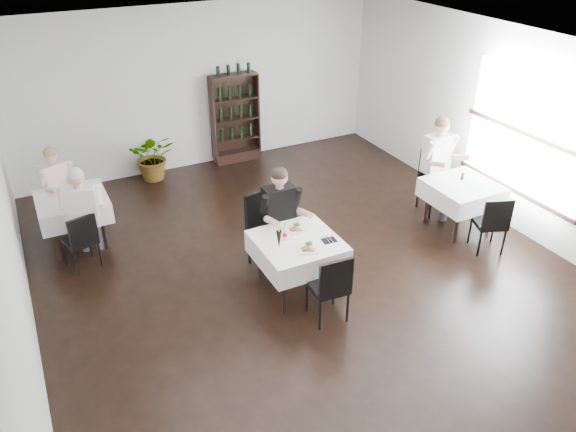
% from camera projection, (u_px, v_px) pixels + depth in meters
% --- Properties ---
extents(room_shell, '(9.00, 9.00, 9.00)m').
position_uv_depth(room_shell, '(319.00, 184.00, 6.87)').
color(room_shell, black).
rests_on(room_shell, ground).
extents(window_right, '(0.06, 2.30, 1.85)m').
position_uv_depth(window_right, '(526.00, 137.00, 8.23)').
color(window_right, white).
rests_on(window_right, room_shell).
extents(wine_shelf, '(0.90, 0.28, 1.75)m').
position_uv_depth(wine_shelf, '(235.00, 119.00, 10.79)').
color(wine_shelf, black).
rests_on(wine_shelf, ground).
extents(main_table, '(1.03, 1.03, 0.77)m').
position_uv_depth(main_table, '(297.00, 250.00, 7.19)').
color(main_table, black).
rests_on(main_table, ground).
extents(left_table, '(0.98, 0.98, 0.77)m').
position_uv_depth(left_table, '(73.00, 207.00, 8.20)').
color(left_table, black).
rests_on(left_table, ground).
extents(right_table, '(0.98, 0.98, 0.77)m').
position_uv_depth(right_table, '(462.00, 192.00, 8.60)').
color(right_table, black).
rests_on(right_table, ground).
extents(potted_tree, '(0.96, 0.88, 0.90)m').
position_uv_depth(potted_tree, '(153.00, 156.00, 10.24)').
color(potted_tree, '#29571D').
rests_on(potted_tree, ground).
extents(main_chair_far, '(0.60, 0.60, 1.08)m').
position_uv_depth(main_chair_far, '(266.00, 224.00, 7.76)').
color(main_chair_far, black).
rests_on(main_chair_far, ground).
extents(main_chair_near, '(0.46, 0.46, 0.94)m').
position_uv_depth(main_chair_near, '(331.00, 284.00, 6.68)').
color(main_chair_near, black).
rests_on(main_chair_near, ground).
extents(left_chair_far, '(0.48, 0.48, 0.99)m').
position_uv_depth(left_chair_far, '(60.00, 191.00, 8.76)').
color(left_chair_far, black).
rests_on(left_chair_far, ground).
extents(left_chair_near, '(0.48, 0.48, 0.86)m').
position_uv_depth(left_chair_near, '(82.00, 238.00, 7.68)').
color(left_chair_near, black).
rests_on(left_chair_near, ground).
extents(right_chair_far, '(0.55, 0.56, 1.05)m').
position_uv_depth(right_chair_far, '(435.00, 176.00, 9.15)').
color(right_chair_far, black).
rests_on(right_chair_far, ground).
extents(right_chair_near, '(0.54, 0.54, 0.91)m').
position_uv_depth(right_chair_near, '(492.00, 221.00, 8.04)').
color(right_chair_near, black).
rests_on(right_chair_near, ground).
extents(diner_main, '(0.57, 0.57, 1.52)m').
position_uv_depth(diner_main, '(282.00, 213.00, 7.49)').
color(diner_main, '#43434B').
rests_on(diner_main, ground).
extents(diner_left_far, '(0.62, 0.65, 1.38)m').
position_uv_depth(diner_left_far, '(59.00, 184.00, 8.45)').
color(diner_left_far, '#43434B').
rests_on(diner_left_far, ground).
extents(diner_left_near, '(0.61, 0.64, 1.49)m').
position_uv_depth(diner_left_near, '(82.00, 207.00, 7.67)').
color(diner_left_near, '#43434B').
rests_on(diner_left_near, ground).
extents(diner_right_far, '(0.63, 0.64, 1.61)m').
position_uv_depth(diner_right_far, '(441.00, 159.00, 8.93)').
color(diner_right_far, '#43434B').
rests_on(diner_right_far, ground).
extents(plate_far, '(0.24, 0.24, 0.07)m').
position_uv_depth(plate_far, '(296.00, 229.00, 7.33)').
color(plate_far, white).
rests_on(plate_far, main_table).
extents(plate_near, '(0.33, 0.33, 0.08)m').
position_uv_depth(plate_near, '(308.00, 248.00, 6.91)').
color(plate_near, white).
rests_on(plate_near, main_table).
extents(pilsner_dark, '(0.07, 0.07, 0.31)m').
position_uv_depth(pilsner_dark, '(279.00, 240.00, 6.88)').
color(pilsner_dark, black).
rests_on(pilsner_dark, main_table).
extents(pilsner_lager, '(0.06, 0.06, 0.27)m').
position_uv_depth(pilsner_lager, '(280.00, 235.00, 7.02)').
color(pilsner_lager, gold).
rests_on(pilsner_lager, main_table).
extents(coke_bottle, '(0.06, 0.06, 0.25)m').
position_uv_depth(coke_bottle, '(285.00, 233.00, 7.07)').
color(coke_bottle, silver).
rests_on(coke_bottle, main_table).
extents(napkin_cutlery, '(0.19, 0.20, 0.02)m').
position_uv_depth(napkin_cutlery, '(329.00, 240.00, 7.10)').
color(napkin_cutlery, black).
rests_on(napkin_cutlery, main_table).
extents(pepper_mill, '(0.05, 0.05, 0.11)m').
position_uv_depth(pepper_mill, '(462.00, 176.00, 8.62)').
color(pepper_mill, black).
rests_on(pepper_mill, right_table).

